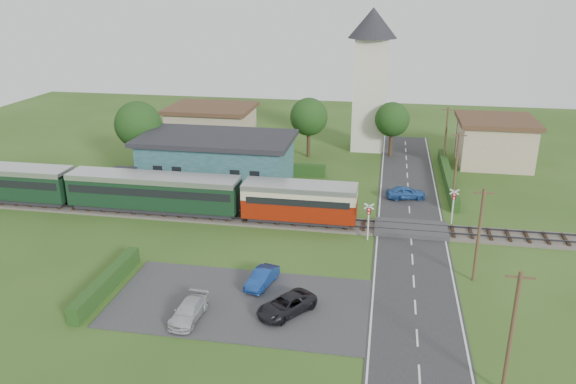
% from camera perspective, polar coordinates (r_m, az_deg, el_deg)
% --- Properties ---
extents(ground, '(120.00, 120.00, 0.00)m').
position_cam_1_polar(ground, '(48.36, 0.48, -4.10)').
color(ground, '#2D4C19').
extents(railway_track, '(76.00, 3.20, 0.49)m').
position_cam_1_polar(railway_track, '(50.12, 0.87, -3.07)').
color(railway_track, '#4C443D').
rests_on(railway_track, ground).
extents(road, '(6.00, 70.00, 0.05)m').
position_cam_1_polar(road, '(47.84, 12.41, -4.85)').
color(road, '#28282B').
rests_on(road, ground).
extents(car_park, '(17.00, 9.00, 0.08)m').
position_cam_1_polar(car_park, '(38.24, -4.91, -11.12)').
color(car_park, '#333335').
rests_on(car_park, ground).
extents(crossing_deck, '(6.20, 3.40, 0.45)m').
position_cam_1_polar(crossing_deck, '(49.58, 12.37, -3.68)').
color(crossing_deck, '#333335').
rests_on(crossing_deck, ground).
extents(platform, '(30.00, 3.00, 0.45)m').
position_cam_1_polar(platform, '(55.30, -8.85, -0.92)').
color(platform, gray).
rests_on(platform, ground).
extents(equipment_hut, '(2.30, 2.30, 2.55)m').
position_cam_1_polar(equipment_hut, '(57.83, -16.46, 1.02)').
color(equipment_hut, beige).
rests_on(equipment_hut, platform).
extents(station_building, '(16.00, 9.00, 5.30)m').
position_cam_1_polar(station_building, '(59.72, -7.21, 3.25)').
color(station_building, '#234E4F').
rests_on(station_building, ground).
extents(train, '(43.20, 2.90, 3.40)m').
position_cam_1_polar(train, '(54.35, -16.55, 0.28)').
color(train, '#232328').
rests_on(train, ground).
extents(church_tower, '(6.00, 6.00, 17.60)m').
position_cam_1_polar(church_tower, '(72.17, 8.41, 12.22)').
color(church_tower, beige).
rests_on(church_tower, ground).
extents(house_west, '(10.80, 8.80, 5.50)m').
position_cam_1_polar(house_west, '(74.06, -7.74, 6.60)').
color(house_west, tan).
rests_on(house_west, ground).
extents(house_east, '(8.80, 8.80, 5.50)m').
position_cam_1_polar(house_east, '(70.72, 20.23, 4.90)').
color(house_east, tan).
rests_on(house_east, ground).
extents(hedge_carpark, '(0.80, 9.00, 1.20)m').
position_cam_1_polar(hedge_carpark, '(41.24, -17.95, -8.75)').
color(hedge_carpark, '#193814').
rests_on(hedge_carpark, ground).
extents(hedge_roadside, '(0.80, 18.00, 1.20)m').
position_cam_1_polar(hedge_roadside, '(62.87, 15.91, 1.49)').
color(hedge_roadside, '#193814').
rests_on(hedge_roadside, ground).
extents(hedge_station, '(22.00, 0.80, 1.30)m').
position_cam_1_polar(hedge_station, '(64.43, -5.95, 2.66)').
color(hedge_station, '#193814').
rests_on(hedge_station, ground).
extents(tree_a, '(5.20, 5.20, 8.00)m').
position_cam_1_polar(tree_a, '(65.32, -14.99, 6.62)').
color(tree_a, '#332316').
rests_on(tree_a, ground).
extents(tree_b, '(4.60, 4.60, 7.34)m').
position_cam_1_polar(tree_b, '(68.77, 2.13, 7.63)').
color(tree_b, '#332316').
rests_on(tree_b, ground).
extents(tree_c, '(4.20, 4.20, 6.78)m').
position_cam_1_polar(tree_c, '(70.15, 10.54, 7.25)').
color(tree_c, '#332316').
rests_on(tree_c, ground).
extents(utility_pole_a, '(1.40, 0.22, 7.00)m').
position_cam_1_polar(utility_pole_a, '(30.92, 21.76, -13.06)').
color(utility_pole_a, '#473321').
rests_on(utility_pole_a, ground).
extents(utility_pole_b, '(1.40, 0.22, 7.00)m').
position_cam_1_polar(utility_pole_b, '(41.38, 18.81, -4.08)').
color(utility_pole_b, '#473321').
rests_on(utility_pole_b, ground).
extents(utility_pole_c, '(1.40, 0.22, 7.00)m').
position_cam_1_polar(utility_pole_c, '(56.28, 16.70, 2.50)').
color(utility_pole_c, '#473321').
rests_on(utility_pole_c, ground).
extents(utility_pole_d, '(1.40, 0.22, 7.00)m').
position_cam_1_polar(utility_pole_d, '(67.79, 15.73, 5.50)').
color(utility_pole_d, '#473321').
rests_on(utility_pole_d, ground).
extents(crossing_signal_near, '(0.84, 0.28, 3.28)m').
position_cam_1_polar(crossing_signal_near, '(46.57, 8.19, -2.43)').
color(crossing_signal_near, silver).
rests_on(crossing_signal_near, ground).
extents(crossing_signal_far, '(0.84, 0.28, 3.28)m').
position_cam_1_polar(crossing_signal_far, '(51.40, 16.47, -0.89)').
color(crossing_signal_far, silver).
rests_on(crossing_signal_far, ground).
extents(streetlamp_west, '(0.30, 0.30, 5.15)m').
position_cam_1_polar(streetlamp_west, '(71.97, -14.30, 5.97)').
color(streetlamp_west, '#3F3F47').
rests_on(streetlamp_west, ground).
extents(streetlamp_east, '(0.30, 0.30, 5.15)m').
position_cam_1_polar(streetlamp_east, '(72.96, 16.79, 5.92)').
color(streetlamp_east, '#3F3F47').
rests_on(streetlamp_east, ground).
extents(car_on_road, '(4.06, 2.30, 1.30)m').
position_cam_1_polar(car_on_road, '(56.79, 11.88, -0.04)').
color(car_on_road, '#27569F').
rests_on(car_on_road, road).
extents(car_park_blue, '(1.97, 3.67, 1.15)m').
position_cam_1_polar(car_park_blue, '(39.82, -2.65, -8.69)').
color(car_park_blue, navy).
rests_on(car_park_blue, car_park).
extents(car_park_silver, '(1.79, 3.94, 1.12)m').
position_cam_1_polar(car_park_silver, '(36.63, -10.06, -11.81)').
color(car_park_silver, silver).
rests_on(car_park_silver, car_park).
extents(car_park_dark, '(4.03, 4.49, 1.16)m').
position_cam_1_polar(car_park_dark, '(36.65, -0.17, -11.40)').
color(car_park_dark, black).
rests_on(car_park_dark, car_park).
extents(pedestrian_near, '(0.69, 0.50, 1.75)m').
position_cam_1_polar(pedestrian_near, '(52.87, -1.16, -0.39)').
color(pedestrian_near, gray).
rests_on(pedestrian_near, platform).
extents(pedestrian_far, '(0.68, 0.82, 1.52)m').
position_cam_1_polar(pedestrian_far, '(57.24, -15.88, 0.31)').
color(pedestrian_far, gray).
rests_on(pedestrian_far, platform).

